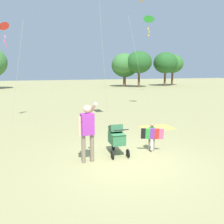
{
  "coord_description": "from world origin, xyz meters",
  "views": [
    {
      "loc": [
        -2.63,
        -6.35,
        2.8
      ],
      "look_at": [
        0.02,
        1.43,
        1.3
      ],
      "focal_mm": 37.18,
      "sensor_mm": 36.0,
      "label": 1
    }
  ],
  "objects_px": {
    "person_adult_flyer": "(87,128)",
    "picnic_blanket": "(157,128)",
    "kite_green_novelty": "(4,28)",
    "child_with_butterfly_kite": "(152,135)",
    "kite_orange_delta": "(149,20)",
    "stroller": "(117,137)"
  },
  "relations": [
    {
      "from": "child_with_butterfly_kite",
      "to": "picnic_blanket",
      "type": "height_order",
      "value": "child_with_butterfly_kite"
    },
    {
      "from": "person_adult_flyer",
      "to": "picnic_blanket",
      "type": "xyz_separation_m",
      "value": [
        4.16,
        3.09,
        -1.06
      ]
    },
    {
      "from": "child_with_butterfly_kite",
      "to": "kite_orange_delta",
      "type": "bearing_deg",
      "value": 63.89
    },
    {
      "from": "person_adult_flyer",
      "to": "picnic_blanket",
      "type": "distance_m",
      "value": 5.29
    },
    {
      "from": "stroller",
      "to": "kite_orange_delta",
      "type": "xyz_separation_m",
      "value": [
        5.43,
        8.4,
        5.65
      ]
    },
    {
      "from": "kite_orange_delta",
      "to": "picnic_blanket",
      "type": "height_order",
      "value": "kite_orange_delta"
    },
    {
      "from": "kite_orange_delta",
      "to": "picnic_blanket",
      "type": "xyz_separation_m",
      "value": [
        -2.34,
        -5.65,
        -6.25
      ]
    },
    {
      "from": "person_adult_flyer",
      "to": "picnic_blanket",
      "type": "bearing_deg",
      "value": 36.67
    },
    {
      "from": "kite_green_novelty",
      "to": "person_adult_flyer",
      "type": "bearing_deg",
      "value": -68.22
    },
    {
      "from": "child_with_butterfly_kite",
      "to": "kite_green_novelty",
      "type": "relative_size",
      "value": 0.19
    },
    {
      "from": "kite_green_novelty",
      "to": "child_with_butterfly_kite",
      "type": "bearing_deg",
      "value": -52.23
    },
    {
      "from": "person_adult_flyer",
      "to": "child_with_butterfly_kite",
      "type": "bearing_deg",
      "value": 6.02
    },
    {
      "from": "child_with_butterfly_kite",
      "to": "kite_orange_delta",
      "type": "xyz_separation_m",
      "value": [
        4.16,
        8.5,
        5.66
      ]
    },
    {
      "from": "stroller",
      "to": "kite_green_novelty",
      "type": "relative_size",
      "value": 0.21
    },
    {
      "from": "kite_green_novelty",
      "to": "picnic_blanket",
      "type": "xyz_separation_m",
      "value": [
        6.83,
        -3.61,
        -4.88
      ]
    },
    {
      "from": "child_with_butterfly_kite",
      "to": "kite_green_novelty",
      "type": "distance_m",
      "value": 9.23
    },
    {
      "from": "kite_orange_delta",
      "to": "kite_green_novelty",
      "type": "relative_size",
      "value": 1.26
    },
    {
      "from": "kite_orange_delta",
      "to": "kite_green_novelty",
      "type": "distance_m",
      "value": 9.49
    },
    {
      "from": "kite_orange_delta",
      "to": "picnic_blanket",
      "type": "bearing_deg",
      "value": -112.47
    },
    {
      "from": "child_with_butterfly_kite",
      "to": "person_adult_flyer",
      "type": "xyz_separation_m",
      "value": [
        -2.33,
        -0.25,
        0.48
      ]
    },
    {
      "from": "stroller",
      "to": "kite_green_novelty",
      "type": "height_order",
      "value": "kite_green_novelty"
    },
    {
      "from": "picnic_blanket",
      "to": "kite_green_novelty",
      "type": "bearing_deg",
      "value": 152.15
    }
  ]
}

